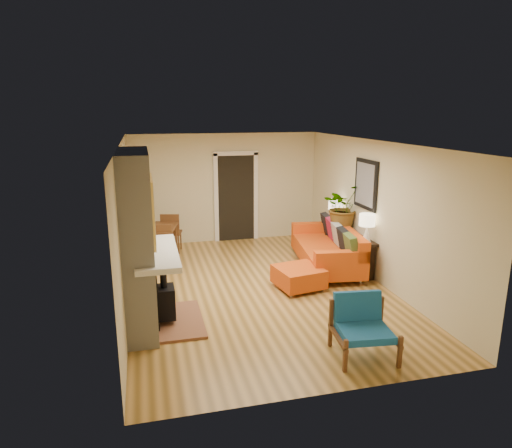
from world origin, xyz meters
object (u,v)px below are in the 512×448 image
Objects in this scene: lamp_near at (367,225)px; houseplant at (343,206)px; blue_chair at (362,323)px; ottoman at (299,276)px; lamp_far at (335,209)px; console_table at (348,239)px; sofa at (330,248)px; dining_table at (163,233)px.

lamp_near is 1.05m from houseplant.
ottoman is at bearing 91.47° from blue_chair.
houseplant reaches higher than blue_chair.
blue_chair is 1.54× the size of lamp_near.
ottoman is 2.27m from lamp_far.
lamp_near is 1.45m from lamp_far.
ottoman is 0.48× the size of console_table.
houseplant is at bearing 41.33° from ottoman.
sofa reaches higher than dining_table.
console_table is 0.69m from houseplant.
dining_table is 3.22× the size of lamp_near.
lamp_near reaches higher than console_table.
sofa is at bearing -20.31° from dining_table.
lamp_near is at bearing -90.00° from console_table.
lamp_near is (0.36, -0.80, 0.66)m from sofa.
lamp_near is at bearing 62.07° from blue_chair.
sofa is 1.41× the size of dining_table.
dining_table is (-3.29, 1.22, 0.19)m from sofa.
dining_table is at bearing 159.69° from sofa.
console_table is (1.37, 0.89, 0.35)m from ottoman.
blue_chair is 3.83m from houseplant.
ottoman is 1.66× the size of lamp_near.
blue_chair is (-0.95, -3.28, 0.02)m from sofa.
console_table is (3.65, -1.29, -0.02)m from dining_table.
dining_table is (-2.34, 4.50, 0.17)m from blue_chair.
lamp_far is (1.37, 1.60, 0.84)m from ottoman.
ottoman is 1.67m from console_table.
houseplant is at bearing 34.32° from sofa.
sofa is at bearing 169.03° from console_table.
blue_chair reaches higher than ottoman.
dining_table is 3.22× the size of lamp_far.
houseplant reaches higher than dining_table.
dining_table is 0.94× the size of console_table.
sofa is 2.95× the size of blue_chair.
lamp_near reaches higher than sofa.
ottoman is 1.08× the size of blue_chair.
blue_chair is 0.88× the size of houseplant.
houseplant is (-0.01, -0.41, 0.13)m from lamp_far.
lamp_near is at bearing 6.46° from ottoman.
sofa is at bearing -119.09° from lamp_far.
sofa is 0.90m from houseplant.
console_table is at bearing -90.00° from lamp_far.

